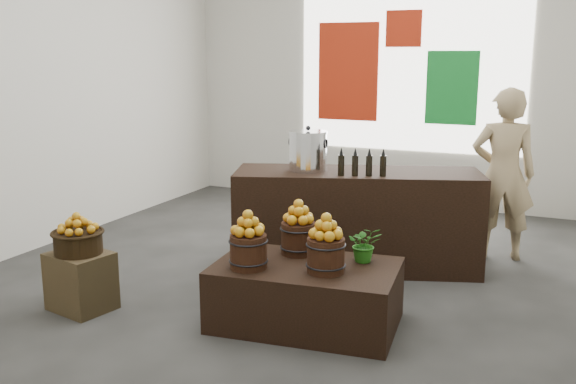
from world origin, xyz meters
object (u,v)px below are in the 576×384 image
at_px(crate, 81,281).
at_px(stock_pot_left, 308,152).
at_px(wicker_basket, 78,243).
at_px(display_table, 306,295).
at_px(shopper, 503,174).
at_px(counter, 357,220).

relative_size(crate, stock_pot_left, 1.33).
distance_m(crate, wicker_basket, 0.34).
distance_m(display_table, stock_pot_left, 1.76).
bearing_deg(display_table, crate, -171.69).
relative_size(display_table, shopper, 0.80).
xyz_separation_m(crate, counter, (1.82, 2.03, 0.25)).
xyz_separation_m(crate, stock_pot_left, (1.34, 1.87, 0.94)).
distance_m(crate, counter, 2.74).
bearing_deg(display_table, shopper, 57.14).
xyz_separation_m(display_table, stock_pot_left, (-0.55, 1.38, 0.94)).
bearing_deg(crate, stock_pot_left, 54.24).
xyz_separation_m(crate, shopper, (3.14, 2.94, 0.66)).
bearing_deg(shopper, crate, 30.65).
relative_size(stock_pot_left, shopper, 0.21).
xyz_separation_m(crate, wicker_basket, (0.00, 0.00, 0.34)).
relative_size(crate, display_table, 0.35).
relative_size(wicker_basket, display_table, 0.28).
distance_m(counter, stock_pot_left, 0.86).
bearing_deg(crate, counter, 48.12).
relative_size(wicker_basket, stock_pot_left, 1.06).
height_order(stock_pot_left, shopper, shopper).
xyz_separation_m(wicker_basket, display_table, (1.89, 0.48, -0.34)).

